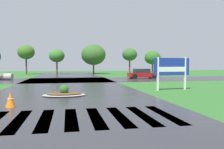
% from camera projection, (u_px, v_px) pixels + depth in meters
% --- Properties ---
extents(asphalt_roadway, '(10.05, 80.00, 0.01)m').
position_uv_depth(asphalt_roadway, '(70.00, 98.00, 13.49)').
color(asphalt_roadway, '#2B2B30').
rests_on(asphalt_roadway, ground).
extents(asphalt_cross_road, '(90.00, 9.04, 0.01)m').
position_uv_depth(asphalt_cross_road, '(68.00, 80.00, 28.11)').
color(asphalt_cross_road, '#2B2B30').
rests_on(asphalt_cross_road, ground).
extents(crosswalk_stripes, '(7.65, 3.49, 0.01)m').
position_uv_depth(crosswalk_stripes, '(71.00, 118.00, 8.50)').
color(crosswalk_stripes, white).
rests_on(crosswalk_stripes, ground).
extents(estate_billboard, '(2.93, 0.39, 2.45)m').
position_uv_depth(estate_billboard, '(172.00, 68.00, 17.39)').
color(estate_billboard, white).
rests_on(estate_billboard, ground).
extents(median_island, '(2.61, 1.69, 0.68)m').
position_uv_depth(median_island, '(64.00, 93.00, 14.41)').
color(median_island, '#9E9B93').
rests_on(median_island, ground).
extents(car_white_sedan, '(3.98, 2.05, 1.28)m').
position_uv_depth(car_white_sedan, '(142.00, 74.00, 31.62)').
color(car_white_sedan, maroon).
rests_on(car_white_sedan, ground).
extents(traffic_cone, '(0.44, 0.44, 0.69)m').
position_uv_depth(traffic_cone, '(10.00, 100.00, 10.68)').
color(traffic_cone, orange).
rests_on(traffic_cone, ground).
extents(background_treeline, '(33.22, 5.35, 5.59)m').
position_uv_depth(background_treeline, '(79.00, 55.00, 43.82)').
color(background_treeline, '#4C3823').
rests_on(background_treeline, ground).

